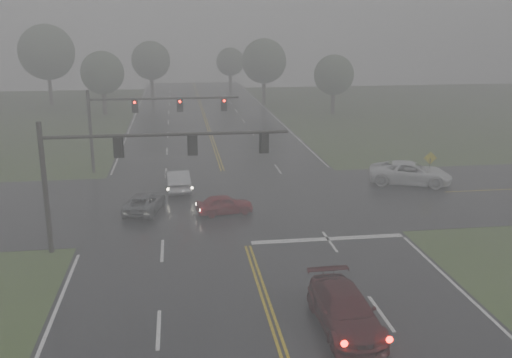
{
  "coord_description": "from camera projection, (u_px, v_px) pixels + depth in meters",
  "views": [
    {
      "loc": [
        -3.5,
        -14.11,
        11.53
      ],
      "look_at": [
        0.73,
        16.0,
        3.16
      ],
      "focal_mm": 40.0,
      "sensor_mm": 36.0,
      "label": 1
    }
  ],
  "objects": [
    {
      "name": "tree_nw_a",
      "position": [
        102.0,
        73.0,
        72.64
      ],
      "size": [
        5.5,
        5.5,
        8.08
      ],
      "color": "#342922",
      "rests_on": "ground"
    },
    {
      "name": "tree_nw_b",
      "position": [
        47.0,
        52.0,
        79.87
      ],
      "size": [
        7.74,
        7.74,
        11.37
      ],
      "color": "#342922",
      "rests_on": "ground"
    },
    {
      "name": "tree_n_far",
      "position": [
        230.0,
        62.0,
        100.71
      ],
      "size": [
        4.96,
        4.96,
        7.28
      ],
      "color": "#342922",
      "rests_on": "ground"
    },
    {
      "name": "sedan_silver",
      "position": [
        178.0,
        190.0,
        40.5
      ],
      "size": [
        1.84,
        4.57,
        1.48
      ],
      "primitive_type": "imported",
      "rotation": [
        0.0,
        0.0,
        3.2
      ],
      "color": "#B9BCC2",
      "rests_on": "ground"
    },
    {
      "name": "signal_gantry_near",
      "position": [
        122.0,
        160.0,
        28.87
      ],
      "size": [
        12.56,
        0.3,
        6.85
      ],
      "color": "black",
      "rests_on": "ground"
    },
    {
      "name": "tree_ne_a",
      "position": [
        264.0,
        61.0,
        81.44
      ],
      "size": [
        6.39,
        6.39,
        9.39
      ],
      "color": "#342922",
      "rests_on": "ground"
    },
    {
      "name": "tree_e_near",
      "position": [
        334.0,
        75.0,
        73.3
      ],
      "size": [
        5.17,
        5.17,
        7.59
      ],
      "color": "#342922",
      "rests_on": "ground"
    },
    {
      "name": "sign_diamond_east",
      "position": [
        430.0,
        162.0,
        42.03
      ],
      "size": [
        0.99,
        0.11,
        2.37
      ],
      "rotation": [
        0.0,
        0.0,
        -0.06
      ],
      "color": "black",
      "rests_on": "ground"
    },
    {
      "name": "car_grey",
      "position": [
        145.0,
        212.0,
        35.94
      ],
      "size": [
        2.8,
        4.55,
        1.18
      ],
      "primitive_type": "imported",
      "rotation": [
        0.0,
        0.0,
        2.93
      ],
      "color": "#505357",
      "rests_on": "ground"
    },
    {
      "name": "stop_bar",
      "position": [
        328.0,
        239.0,
        31.35
      ],
      "size": [
        8.5,
        0.5,
        0.01
      ],
      "primitive_type": "cube",
      "color": "silver",
      "rests_on": "ground"
    },
    {
      "name": "sedan_red",
      "position": [
        225.0,
        214.0,
        35.54
      ],
      "size": [
        3.69,
        1.91,
        1.2
      ],
      "primitive_type": "imported",
      "rotation": [
        0.0,
        0.0,
        1.71
      ],
      "color": "maroon",
      "rests_on": "ground"
    },
    {
      "name": "main_road",
      "position": [
        236.0,
        211.0,
        36.1
      ],
      "size": [
        18.0,
        160.0,
        0.02
      ],
      "primitive_type": "cube",
      "color": "black",
      "rests_on": "ground"
    },
    {
      "name": "sedan_maroon",
      "position": [
        344.0,
        328.0,
        22.27
      ],
      "size": [
        2.22,
        5.24,
        1.51
      ],
      "primitive_type": "imported",
      "rotation": [
        0.0,
        0.0,
        0.02
      ],
      "color": "#3F0B0F",
      "rests_on": "ground"
    },
    {
      "name": "tree_n_mid",
      "position": [
        151.0,
        61.0,
        88.56
      ],
      "size": [
        5.99,
        5.99,
        8.8
      ],
      "color": "#342922",
      "rests_on": "ground"
    },
    {
      "name": "signal_gantry_far",
      "position": [
        137.0,
        114.0,
        44.63
      ],
      "size": [
        11.79,
        0.33,
        6.54
      ],
      "color": "black",
      "rests_on": "ground"
    },
    {
      "name": "cross_street",
      "position": [
        233.0,
        201.0,
        38.0
      ],
      "size": [
        120.0,
        14.0,
        0.02
      ],
      "primitive_type": "cube",
      "color": "black",
      "rests_on": "ground"
    },
    {
      "name": "pickup_white",
      "position": [
        410.0,
        184.0,
        42.1
      ],
      "size": [
        6.49,
        4.52,
        1.65
      ],
      "primitive_type": "imported",
      "rotation": [
        0.0,
        0.0,
        1.24
      ],
      "color": "white",
      "rests_on": "ground"
    }
  ]
}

